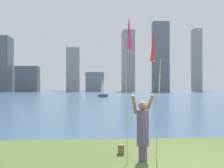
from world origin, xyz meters
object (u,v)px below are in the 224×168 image
Objects in this scene: kite_flag_left at (129,38)px; kite_flag_right at (154,48)px; bag at (121,149)px; person at (143,128)px; sailboat_4 at (103,88)px.

kite_flag_left is 1.02× the size of kite_flag_right.
bag is (-1.02, 0.18, -3.23)m from kite_flag_right.
kite_flag_left reaches higher than kite_flag_right.
sailboat_4 reaches higher than person.
kite_flag_right is (0.95, 1.17, -0.10)m from kite_flag_left.
bag is 0.07× the size of sailboat_4.
kite_flag_left is 3.59m from bag.
sailboat_4 is (0.52, 43.86, 0.75)m from person.
person is 0.43× the size of sailboat_4.
bag is at bearing 170.19° from kite_flag_right.
kite_flag_right is 13.44× the size of bag.
bag is at bearing 108.86° from person.
bag is at bearing 93.28° from kite_flag_left.
bag is (-0.08, 1.35, -3.33)m from kite_flag_left.
kite_flag_left is at bearing -147.37° from person.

